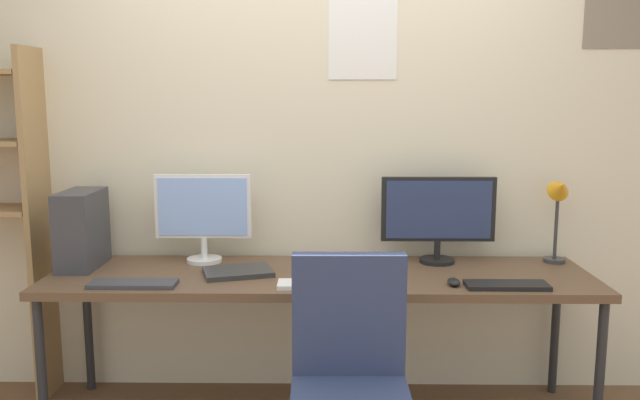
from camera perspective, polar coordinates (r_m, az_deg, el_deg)
wall_back at (r=3.49m, az=0.11°, el=4.38°), size 5.01×0.11×2.60m
desk at (r=3.19m, az=-0.01°, el=-7.19°), size 2.61×0.68×0.74m
monitor_left at (r=3.39m, az=-10.17°, el=-1.08°), size 0.49×0.18×0.45m
monitor_right at (r=3.37m, az=10.28°, el=-1.24°), size 0.58×0.18×0.44m
pc_tower at (r=3.45m, az=-20.09°, el=-2.42°), size 0.17×0.34×0.38m
desk_lamp at (r=3.51m, az=20.16°, el=-0.26°), size 0.11×0.15×0.46m
keyboard_left at (r=3.08m, az=-16.01°, el=-7.05°), size 0.39×0.13×0.02m
keyboard_center at (r=2.95m, az=-0.07°, el=-7.39°), size 0.37×0.13×0.02m
keyboard_right at (r=3.06m, az=15.99°, el=-7.17°), size 0.37×0.13×0.02m
computer_mouse at (r=3.03m, az=11.60°, el=-7.02°), size 0.06×0.10×0.03m
laptop_closed at (r=3.18m, az=-7.18°, el=-6.24°), size 0.37×0.30×0.02m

